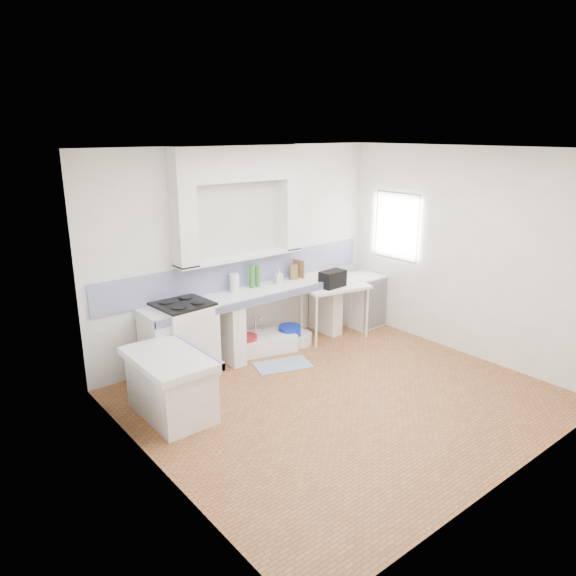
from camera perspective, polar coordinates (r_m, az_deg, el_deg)
floor at (r=6.36m, az=5.78°, el=-11.58°), size 4.50×4.50×0.00m
ceiling at (r=5.61m, az=6.63°, el=14.53°), size 4.50×4.50×0.00m
wall_back at (r=7.33m, az=-4.92°, el=3.98°), size 4.50×0.00×4.50m
wall_front at (r=4.71m, az=23.63°, el=-4.59°), size 4.50×0.00×4.50m
wall_left at (r=4.59m, az=-14.21°, el=-4.19°), size 0.00×4.50×4.50m
wall_right at (r=7.55m, az=18.41°, el=3.55°), size 0.00×4.50×4.50m
alcove_mass at (r=7.01m, az=-5.27°, el=13.10°), size 1.90×0.25×0.45m
window_frame at (r=8.34m, az=12.29°, el=6.59°), size 0.35×0.86×1.06m
lace_valance at (r=8.17m, az=11.80°, el=9.12°), size 0.01×0.84×0.24m
counter_slab at (r=7.18m, az=-4.13°, el=-0.74°), size 3.00×0.60×0.08m
counter_lip at (r=6.96m, az=-2.81°, el=-1.28°), size 3.00×0.04×0.10m
counter_pier_left at (r=6.69m, az=-14.00°, el=-6.65°), size 0.20×0.55×0.82m
counter_pier_mid at (r=7.14m, az=-6.37°, el=-4.71°), size 0.20×0.55×0.82m
counter_pier_right at (r=8.15m, az=4.03°, el=-1.93°), size 0.20×0.55×0.82m
peninsula_top at (r=5.84m, az=-12.57°, el=-7.35°), size 0.70×1.10×0.08m
peninsula_base at (r=5.99m, az=-12.36°, el=-10.41°), size 0.60×1.00×0.62m
peninsula_lip at (r=5.98m, az=-9.73°, el=-6.61°), size 0.04×1.10×0.10m
backsplash at (r=7.39m, az=-4.80°, el=1.69°), size 4.27×0.03×0.40m
stove at (r=6.82m, az=-11.00°, el=-5.49°), size 0.70×0.68×0.93m
sink at (r=7.54m, az=-2.72°, el=-5.94°), size 0.98×0.70×0.21m
side_table at (r=7.94m, az=4.99°, el=-2.52°), size 1.06×0.72×0.04m
fridge at (r=8.51m, az=7.98°, el=-1.28°), size 0.53×0.53×0.81m
bucket_red at (r=7.38m, az=-4.50°, el=-6.16°), size 0.38×0.38×0.29m
bucket_orange at (r=7.56m, az=-2.40°, el=-5.80°), size 0.31×0.31×0.23m
bucket_blue at (r=7.68m, az=0.18°, el=-5.14°), size 0.38×0.38×0.30m
basin_white at (r=7.78m, az=1.05°, el=-5.40°), size 0.48×0.48×0.16m
water_bottle_a at (r=7.54m, az=-4.53°, el=-5.52°), size 0.11×0.11×0.32m
water_bottle_b at (r=7.73m, az=-2.48°, el=-5.13°), size 0.09×0.09×0.27m
black_bag at (r=7.71m, az=4.78°, el=0.97°), size 0.40×0.25×0.24m
green_bottle_a at (r=7.32m, az=-3.87°, el=1.23°), size 0.09×0.09×0.32m
green_bottle_b at (r=7.38m, az=-3.28°, el=1.24°), size 0.08×0.08×0.29m
knife_block at (r=7.74m, az=0.60°, el=1.73°), size 0.14×0.12×0.22m
cutting_board at (r=7.82m, az=1.16°, el=2.07°), size 0.06×0.20×0.27m
paper_towel at (r=7.16m, az=-5.75°, el=0.56°), size 0.15×0.15×0.25m
soap_bottle at (r=7.53m, az=-0.99°, el=1.30°), size 0.12×0.12×0.22m
rug at (r=7.11m, az=-0.56°, el=-8.23°), size 0.82×0.62×0.01m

